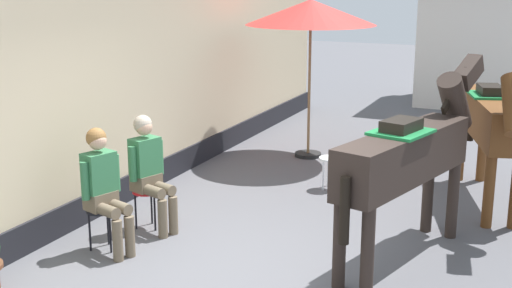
# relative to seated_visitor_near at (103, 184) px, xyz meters

# --- Properties ---
(ground_plane) EXTENTS (40.00, 40.00, 0.00)m
(ground_plane) POSITION_rel_seated_visitor_near_xyz_m (1.63, 3.10, -0.78)
(ground_plane) COLOR #56565B
(pub_facade_wall) EXTENTS (0.34, 14.00, 3.40)m
(pub_facade_wall) POSITION_rel_seated_visitor_near_xyz_m (-0.91, 1.60, 0.76)
(pub_facade_wall) COLOR #CCB793
(pub_facade_wall) RESTS_ON ground_plane
(distant_cottage) EXTENTS (3.40, 2.60, 3.50)m
(distant_cottage) POSITION_rel_seated_visitor_near_xyz_m (3.03, 10.78, 1.02)
(distant_cottage) COLOR silver
(distant_cottage) RESTS_ON ground_plane
(seated_visitor_near) EXTENTS (0.61, 0.48, 1.39)m
(seated_visitor_near) POSITION_rel_seated_visitor_near_xyz_m (0.00, 0.00, 0.00)
(seated_visitor_near) COLOR black
(seated_visitor_near) RESTS_ON ground_plane
(seated_visitor_far) EXTENTS (0.61, 0.49, 1.39)m
(seated_visitor_far) POSITION_rel_seated_visitor_near_xyz_m (0.09, 0.76, 0.00)
(seated_visitor_far) COLOR red
(seated_visitor_far) RESTS_ON ground_plane
(saddled_horse_near) EXTENTS (1.06, 2.93, 2.06)m
(saddled_horse_near) POSITION_rel_seated_visitor_near_xyz_m (3.05, 1.19, 0.38)
(saddled_horse_near) COLOR #2D231E
(saddled_horse_near) RESTS_ON ground_plane
(saddled_horse_far) EXTENTS (1.17, 2.90, 2.06)m
(saddled_horse_far) POSITION_rel_seated_visitor_near_xyz_m (3.67, 3.33, 0.38)
(saddled_horse_far) COLOR brown
(saddled_horse_far) RESTS_ON ground_plane
(cafe_parasol) EXTENTS (2.10, 2.10, 2.58)m
(cafe_parasol) POSITION_rel_seated_visitor_near_xyz_m (0.69, 4.67, 1.59)
(cafe_parasol) COLOR black
(cafe_parasol) RESTS_ON ground_plane
(spare_stool_white) EXTENTS (0.32, 0.32, 0.46)m
(spare_stool_white) POSITION_rel_seated_visitor_near_xyz_m (1.57, 3.14, -0.38)
(spare_stool_white) COLOR white
(spare_stool_white) RESTS_ON ground_plane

